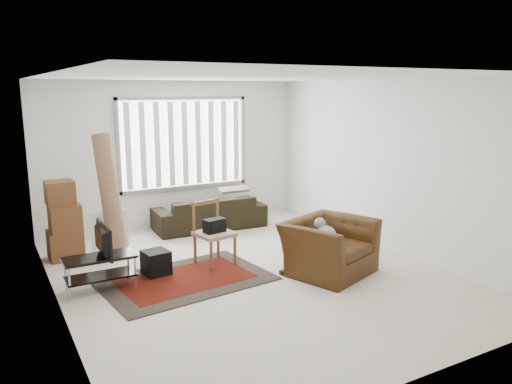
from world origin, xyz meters
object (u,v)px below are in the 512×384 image
(moving_boxes, at_px, (64,223))
(sofa, at_px, (209,207))
(side_chair, at_px, (214,230))
(armchair, at_px, (329,243))
(tv_stand, at_px, (100,265))

(moving_boxes, xyz_separation_m, sofa, (2.61, 0.49, -0.17))
(side_chair, distance_m, armchair, 1.68)
(tv_stand, relative_size, sofa, 0.44)
(moving_boxes, height_order, sofa, moving_boxes)
(moving_boxes, height_order, armchair, moving_boxes)
(sofa, height_order, armchair, armchair)
(sofa, relative_size, side_chair, 2.19)
(tv_stand, height_order, moving_boxes, moving_boxes)
(moving_boxes, bearing_deg, sofa, 10.57)
(sofa, bearing_deg, moving_boxes, 13.74)
(tv_stand, relative_size, armchair, 0.63)
(moving_boxes, xyz_separation_m, side_chair, (1.88, -1.33, -0.05))
(armchair, bearing_deg, sofa, 80.36)
(moving_boxes, relative_size, sofa, 0.59)
(sofa, bearing_deg, tv_stand, 42.70)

